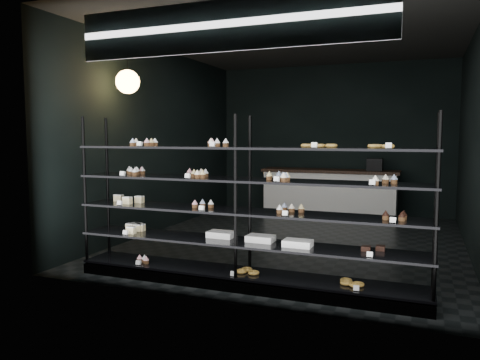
# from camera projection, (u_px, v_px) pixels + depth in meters

# --- Properties ---
(room) EXTENTS (5.01, 6.01, 3.20)m
(room) POSITION_uv_depth(u_px,v_px,m) (298.00, 141.00, 7.37)
(room) COLOR black
(room) RESTS_ON ground
(display_shelf) EXTENTS (4.00, 0.50, 1.91)m
(display_shelf) POSITION_uv_depth(u_px,v_px,m) (241.00, 231.00, 5.19)
(display_shelf) COLOR black
(display_shelf) RESTS_ON room
(signage) EXTENTS (3.30, 0.05, 0.50)m
(signage) POSITION_uv_depth(u_px,v_px,m) (224.00, 26.00, 4.55)
(signage) COLOR #0D1642
(signage) RESTS_ON room
(pendant_lamp) EXTENTS (0.34, 0.34, 0.90)m
(pendant_lamp) POSITION_uv_depth(u_px,v_px,m) (128.00, 82.00, 6.66)
(pendant_lamp) COLOR black
(pendant_lamp) RESTS_ON room
(service_counter) EXTENTS (2.80, 0.65, 1.23)m
(service_counter) POSITION_uv_depth(u_px,v_px,m) (330.00, 192.00, 9.77)
(service_counter) COLOR silver
(service_counter) RESTS_ON room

